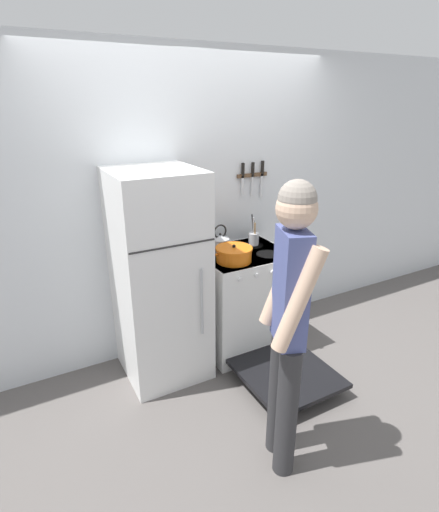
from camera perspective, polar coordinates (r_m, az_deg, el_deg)
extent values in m
plane|color=#5B5654|center=(3.96, -3.09, -11.17)|extent=(14.00, 14.00, 0.00)
cube|color=silver|center=(3.48, -3.72, 7.07)|extent=(10.00, 0.06, 2.55)
cube|color=white|center=(3.14, -8.55, -3.14)|extent=(0.64, 0.65, 1.68)
cube|color=#2D2D2D|center=(2.72, -6.57, 1.40)|extent=(0.62, 0.01, 0.01)
cylinder|color=#B2B5BA|center=(2.97, -2.54, -6.60)|extent=(0.02, 0.02, 0.54)
cube|color=white|center=(3.62, 3.27, -6.26)|extent=(0.75, 0.63, 0.91)
cube|color=black|center=(3.43, 3.42, 0.32)|extent=(0.74, 0.62, 0.02)
cube|color=black|center=(3.41, 5.83, -8.38)|extent=(0.65, 0.05, 0.69)
cylinder|color=black|center=(3.25, 2.05, -0.79)|extent=(0.20, 0.20, 0.01)
cylinder|color=black|center=(3.42, 6.96, 0.24)|extent=(0.20, 0.20, 0.01)
cylinder|color=black|center=(3.45, -0.08, 0.61)|extent=(0.20, 0.20, 0.01)
cylinder|color=black|center=(3.62, 4.66, 1.52)|extent=(0.20, 0.20, 0.01)
cylinder|color=silver|center=(3.09, 3.02, -3.37)|extent=(0.04, 0.02, 0.04)
cylinder|color=silver|center=(3.17, 5.36, -2.82)|extent=(0.04, 0.02, 0.04)
cylinder|color=silver|center=(3.25, 7.58, -2.28)|extent=(0.04, 0.02, 0.04)
cylinder|color=silver|center=(3.33, 9.70, -1.77)|extent=(0.04, 0.02, 0.04)
cube|color=black|center=(3.33, 9.52, -16.17)|extent=(0.69, 0.73, 0.04)
cube|color=#99999E|center=(3.58, 3.92, -7.41)|extent=(0.61, 0.35, 0.01)
cylinder|color=orange|center=(3.23, 2.06, 0.09)|extent=(0.29, 0.29, 0.10)
cylinder|color=orange|center=(3.21, 2.08, 1.08)|extent=(0.30, 0.30, 0.02)
sphere|color=black|center=(3.20, 2.08, 1.43)|extent=(0.03, 0.03, 0.03)
cylinder|color=orange|center=(3.15, -0.37, 0.20)|extent=(0.03, 0.02, 0.02)
cylinder|color=orange|center=(3.29, 4.40, 1.13)|extent=(0.03, 0.02, 0.02)
cylinder|color=silver|center=(3.44, 0.09, 1.59)|extent=(0.16, 0.16, 0.12)
cone|color=silver|center=(3.41, 0.09, 2.74)|extent=(0.15, 0.15, 0.03)
sphere|color=black|center=(3.41, 0.09, 3.14)|extent=(0.02, 0.02, 0.02)
cone|color=silver|center=(3.47, 1.17, 1.97)|extent=(0.09, 0.03, 0.08)
torus|color=black|center=(3.40, 0.09, 3.54)|extent=(0.12, 0.01, 0.12)
cylinder|color=#B7BABF|center=(3.61, 4.89, 2.46)|extent=(0.09, 0.09, 0.11)
cylinder|color=#9E7547|center=(3.57, 5.09, 3.29)|extent=(0.02, 0.02, 0.19)
cylinder|color=#232326|center=(3.60, 4.81, 3.97)|extent=(0.03, 0.04, 0.26)
cylinder|color=#B2B5BA|center=(3.58, 4.88, 3.73)|extent=(0.03, 0.02, 0.24)
cylinder|color=#4C4C51|center=(3.60, 5.06, 3.56)|extent=(0.04, 0.02, 0.21)
cylinder|color=#2D2D30|center=(2.52, 9.58, -21.24)|extent=(0.13, 0.13, 0.87)
cylinder|color=#2D2D30|center=(2.65, 8.45, -18.77)|extent=(0.13, 0.13, 0.87)
cube|color=#4C5693|center=(2.16, 10.16, -4.59)|extent=(0.22, 0.28, 0.65)
cylinder|color=beige|center=(2.05, 11.28, -6.22)|extent=(0.28, 0.17, 0.58)
cylinder|color=beige|center=(2.28, 9.16, -3.13)|extent=(0.28, 0.17, 0.58)
sphere|color=beige|center=(2.01, 10.97, 6.69)|extent=(0.21, 0.21, 0.21)
sphere|color=gray|center=(2.00, 11.06, 8.00)|extent=(0.19, 0.19, 0.19)
cube|color=brown|center=(3.66, 4.67, 11.46)|extent=(0.31, 0.02, 0.03)
cube|color=silver|center=(3.61, 3.30, 10.01)|extent=(0.03, 0.00, 0.17)
cube|color=black|center=(3.59, 3.37, 12.22)|extent=(0.02, 0.02, 0.12)
cube|color=silver|center=(3.67, 4.70, 9.97)|extent=(0.02, 0.00, 0.19)
cube|color=black|center=(3.64, 4.79, 12.31)|extent=(0.02, 0.02, 0.11)
cube|color=silver|center=(3.73, 6.05, 9.93)|extent=(0.03, 0.00, 0.21)
cube|color=black|center=(3.70, 6.17, 12.46)|extent=(0.02, 0.02, 0.12)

